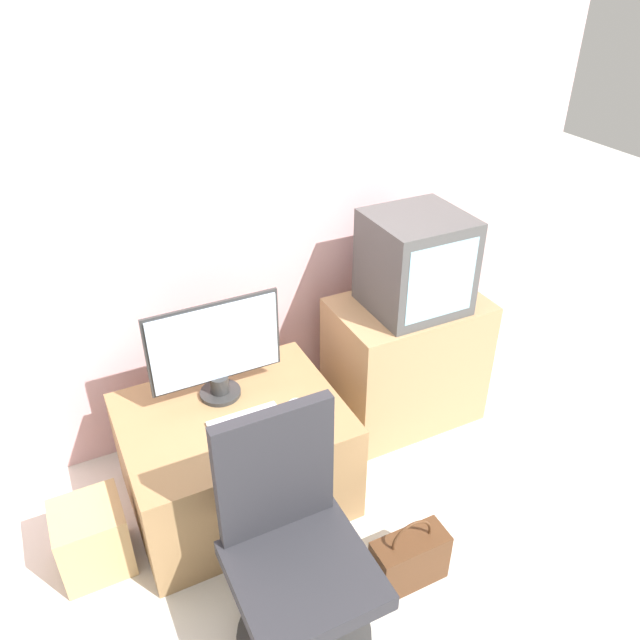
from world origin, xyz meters
name	(u,v)px	position (x,y,z in m)	size (l,w,h in m)	color
ground_plane	(322,616)	(0.00, 0.00, 0.00)	(12.00, 12.00, 0.00)	beige
wall_back	(191,197)	(0.00, 1.32, 1.30)	(4.40, 0.05, 2.60)	beige
desk	(235,456)	(-0.08, 0.74, 0.26)	(0.96, 0.76, 0.52)	#937047
side_stand	(405,361)	(0.95, 0.91, 0.36)	(0.78, 0.50, 0.71)	#A37F56
main_monitor	(216,349)	(-0.08, 0.88, 0.77)	(0.60, 0.19, 0.48)	#2D2D2D
keyboard	(246,422)	(-0.04, 0.65, 0.53)	(0.32, 0.13, 0.01)	silver
mouse	(294,402)	(0.19, 0.66, 0.54)	(0.06, 0.04, 0.03)	silver
crt_tv	(416,263)	(0.95, 0.89, 0.96)	(0.45, 0.43, 0.48)	#474747
office_chair	(294,556)	(-0.10, 0.02, 0.40)	(0.52, 0.52, 0.97)	#333333
cardboard_box_lower	(92,538)	(-0.75, 0.64, 0.16)	(0.28, 0.27, 0.33)	tan
handbag	(409,559)	(0.40, -0.01, 0.13)	(0.32, 0.14, 0.35)	#4C2D19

